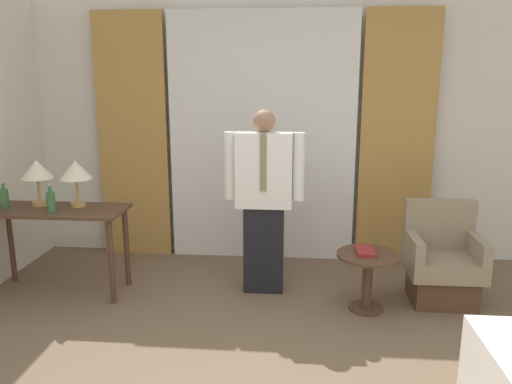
% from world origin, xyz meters
% --- Properties ---
extents(wall_back, '(10.00, 0.06, 2.70)m').
position_xyz_m(wall_back, '(0.00, 2.91, 1.35)').
color(wall_back, silver).
rests_on(wall_back, ground_plane).
extents(curtain_sheer_center, '(1.94, 0.06, 2.58)m').
position_xyz_m(curtain_sheer_center, '(0.00, 2.78, 1.29)').
color(curtain_sheer_center, white).
rests_on(curtain_sheer_center, ground_plane).
extents(curtain_drape_left, '(0.74, 0.06, 2.58)m').
position_xyz_m(curtain_drape_left, '(-1.38, 2.78, 1.29)').
color(curtain_drape_left, '#B28442').
rests_on(curtain_drape_left, ground_plane).
extents(curtain_drape_right, '(0.74, 0.06, 2.58)m').
position_xyz_m(curtain_drape_right, '(1.38, 2.78, 1.29)').
color(curtain_drape_right, '#B28442').
rests_on(curtain_drape_right, ground_plane).
extents(desk, '(1.24, 0.51, 0.79)m').
position_xyz_m(desk, '(-1.76, 1.69, 0.66)').
color(desk, '#4C3323').
rests_on(desk, ground_plane).
extents(table_lamp_left, '(0.28, 0.28, 0.42)m').
position_xyz_m(table_lamp_left, '(-1.94, 1.79, 1.10)').
color(table_lamp_left, tan).
rests_on(table_lamp_left, desk).
extents(table_lamp_right, '(0.28, 0.28, 0.42)m').
position_xyz_m(table_lamp_right, '(-1.58, 1.79, 1.10)').
color(table_lamp_right, tan).
rests_on(table_lamp_right, desk).
extents(bottle_near_edge, '(0.07, 0.07, 0.24)m').
position_xyz_m(bottle_near_edge, '(-1.72, 1.57, 0.88)').
color(bottle_near_edge, '#336638').
rests_on(bottle_near_edge, desk).
extents(bottle_by_lamp, '(0.07, 0.07, 0.22)m').
position_xyz_m(bottle_by_lamp, '(-2.19, 1.66, 0.88)').
color(bottle_by_lamp, '#336638').
rests_on(bottle_by_lamp, desk).
extents(person, '(0.71, 0.23, 1.65)m').
position_xyz_m(person, '(0.08, 1.89, 0.89)').
color(person, black).
rests_on(person, ground_plane).
extents(armchair, '(0.61, 0.54, 0.86)m').
position_xyz_m(armchair, '(1.65, 1.81, 0.33)').
color(armchair, '#4C3323').
rests_on(armchair, ground_plane).
extents(side_table, '(0.52, 0.52, 0.49)m').
position_xyz_m(side_table, '(0.97, 1.56, 0.34)').
color(side_table, '#4C3323').
rests_on(side_table, ground_plane).
extents(book, '(0.15, 0.25, 0.03)m').
position_xyz_m(book, '(0.95, 1.59, 0.51)').
color(book, maroon).
rests_on(book, side_table).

